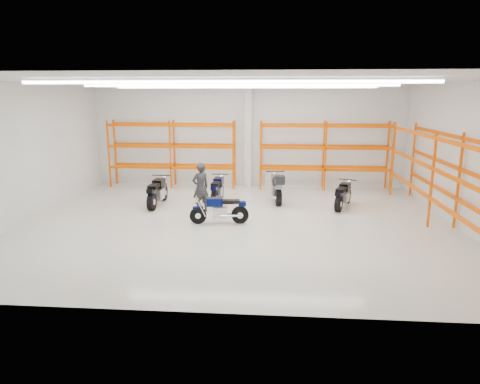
# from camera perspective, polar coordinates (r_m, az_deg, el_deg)

# --- Properties ---
(ground) EXTENTS (14.00, 14.00, 0.00)m
(ground) POSITION_cam_1_polar(r_m,az_deg,el_deg) (14.08, -0.42, -4.09)
(ground) COLOR beige
(ground) RESTS_ON ground
(room_shell) EXTENTS (14.02, 12.02, 4.51)m
(room_shell) POSITION_cam_1_polar(r_m,az_deg,el_deg) (13.52, -0.43, 9.37)
(room_shell) COLOR silver
(room_shell) RESTS_ON ground
(motorcycle_main) EXTENTS (1.92, 0.64, 0.95)m
(motorcycle_main) POSITION_cam_1_polar(r_m,az_deg,el_deg) (13.89, -2.43, -2.45)
(motorcycle_main) COLOR black
(motorcycle_main) RESTS_ON ground
(motorcycle_back_a) EXTENTS (0.73, 2.20, 1.08)m
(motorcycle_back_a) POSITION_cam_1_polar(r_m,az_deg,el_deg) (16.36, -11.00, -0.11)
(motorcycle_back_a) COLOR black
(motorcycle_back_a) RESTS_ON ground
(motorcycle_back_b) EXTENTS (0.68, 2.06, 1.01)m
(motorcycle_back_b) POSITION_cam_1_polar(r_m,az_deg,el_deg) (16.72, -3.02, 0.28)
(motorcycle_back_b) COLOR black
(motorcycle_back_b) RESTS_ON ground
(motorcycle_back_c) EXTENTS (0.74, 2.33, 1.20)m
(motorcycle_back_c) POSITION_cam_1_polar(r_m,az_deg,el_deg) (16.72, 4.94, 0.60)
(motorcycle_back_c) COLOR black
(motorcycle_back_c) RESTS_ON ground
(motorcycle_back_d) EXTENTS (0.97, 1.91, 0.99)m
(motorcycle_back_d) POSITION_cam_1_polar(r_m,az_deg,el_deg) (16.22, 13.56, -0.50)
(motorcycle_back_d) COLOR black
(motorcycle_back_d) RESTS_ON ground
(standing_man) EXTENTS (0.77, 0.74, 1.77)m
(standing_man) POSITION_cam_1_polar(r_m,az_deg,el_deg) (15.22, -5.28, 0.59)
(standing_man) COLOR black
(standing_man) RESTS_ON ground
(structural_column) EXTENTS (0.32, 0.32, 4.50)m
(structural_column) POSITION_cam_1_polar(r_m,az_deg,el_deg) (19.37, 1.07, 7.33)
(structural_column) COLOR white
(structural_column) RESTS_ON ground
(pallet_racking_back_left) EXTENTS (5.67, 0.87, 3.00)m
(pallet_racking_back_left) POSITION_cam_1_polar(r_m,az_deg,el_deg) (19.58, -9.03, 5.87)
(pallet_racking_back_left) COLOR #F74700
(pallet_racking_back_left) RESTS_ON ground
(pallet_racking_back_right) EXTENTS (5.67, 0.87, 3.00)m
(pallet_racking_back_right) POSITION_cam_1_polar(r_m,az_deg,el_deg) (19.18, 11.24, 5.64)
(pallet_racking_back_right) COLOR #F74700
(pallet_racking_back_right) RESTS_ON ground
(pallet_racking_side) EXTENTS (0.87, 9.07, 3.00)m
(pallet_racking_side) POSITION_cam_1_polar(r_m,az_deg,el_deg) (14.62, 25.81, 2.55)
(pallet_racking_side) COLOR #F74700
(pallet_racking_side) RESTS_ON ground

